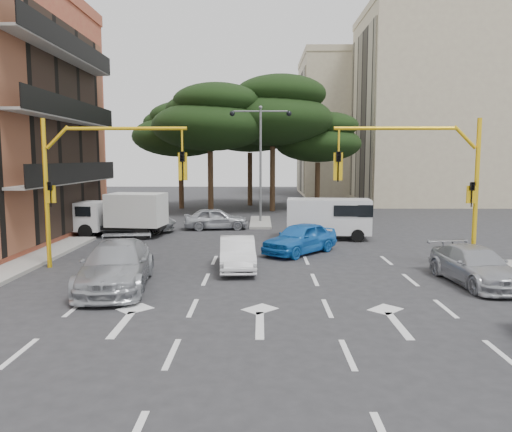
# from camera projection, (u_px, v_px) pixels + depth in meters

# --- Properties ---
(ground) EXTENTS (120.00, 120.00, 0.00)m
(ground) POSITION_uv_depth(u_px,v_px,m) (260.00, 280.00, 18.29)
(ground) COLOR #28282B
(ground) RESTS_ON ground
(median_strip) EXTENTS (1.40, 6.00, 0.15)m
(median_strip) POSITION_uv_depth(u_px,v_px,m) (260.00, 222.00, 34.17)
(median_strip) COLOR gray
(median_strip) RESTS_ON ground
(apartment_beige_near) EXTENTS (20.20, 12.15, 18.70)m
(apartment_beige_near) POSITION_uv_depth(u_px,v_px,m) (464.00, 108.00, 48.80)
(apartment_beige_near) COLOR tan
(apartment_beige_near) RESTS_ON ground
(apartment_beige_far) EXTENTS (16.20, 12.15, 16.70)m
(apartment_beige_far) POSITION_uv_depth(u_px,v_px,m) (367.00, 126.00, 60.90)
(apartment_beige_far) COLOR tan
(apartment_beige_far) RESTS_ON ground
(pine_left_near) EXTENTS (9.15, 9.15, 10.23)m
(pine_left_near) POSITION_uv_depth(u_px,v_px,m) (211.00, 118.00, 39.25)
(pine_left_near) COLOR #382616
(pine_left_near) RESTS_ON ground
(pine_center) EXTENTS (9.98, 9.98, 11.16)m
(pine_center) POSITION_uv_depth(u_px,v_px,m) (273.00, 111.00, 41.11)
(pine_center) COLOR #382616
(pine_center) RESTS_ON ground
(pine_left_far) EXTENTS (8.32, 8.32, 9.30)m
(pine_left_far) POSITION_uv_depth(u_px,v_px,m) (181.00, 129.00, 43.33)
(pine_left_far) COLOR #382616
(pine_left_far) RESTS_ON ground
(pine_right) EXTENTS (7.49, 7.49, 8.37)m
(pine_right) POSITION_uv_depth(u_px,v_px,m) (319.00, 137.00, 43.30)
(pine_right) COLOR #382616
(pine_right) RESTS_ON ground
(pine_back) EXTENTS (9.15, 9.15, 10.23)m
(pine_back) POSITION_uv_depth(u_px,v_px,m) (250.00, 124.00, 46.18)
(pine_back) COLOR #382616
(pine_back) RESTS_ON ground
(signal_mast_right) EXTENTS (5.79, 0.37, 6.00)m
(signal_mast_right) POSITION_uv_depth(u_px,v_px,m) (432.00, 172.00, 19.75)
(signal_mast_right) COLOR yellow
(signal_mast_right) RESTS_ON ground
(signal_mast_left) EXTENTS (5.79, 0.37, 6.00)m
(signal_mast_left) POSITION_uv_depth(u_px,v_px,m) (90.00, 172.00, 19.88)
(signal_mast_left) COLOR yellow
(signal_mast_left) RESTS_ON ground
(street_lamp_center) EXTENTS (4.16, 0.36, 7.77)m
(street_lamp_center) POSITION_uv_depth(u_px,v_px,m) (261.00, 143.00, 33.55)
(street_lamp_center) COLOR slate
(street_lamp_center) RESTS_ON median_strip
(car_white_hatch) EXTENTS (1.63, 4.00, 1.29)m
(car_white_hatch) POSITION_uv_depth(u_px,v_px,m) (237.00, 253.00, 19.92)
(car_white_hatch) COLOR silver
(car_white_hatch) RESTS_ON ground
(car_blue_compact) EXTENTS (4.05, 4.29, 1.44)m
(car_blue_compact) POSITION_uv_depth(u_px,v_px,m) (300.00, 238.00, 23.26)
(car_blue_compact) COLOR blue
(car_blue_compact) RESTS_ON ground
(car_silver_wagon) EXTENTS (2.79, 5.59, 1.56)m
(car_silver_wagon) POSITION_uv_depth(u_px,v_px,m) (116.00, 265.00, 17.08)
(car_silver_wagon) COLOR #A6A9AE
(car_silver_wagon) RESTS_ON ground
(car_silver_cross_a) EXTENTS (5.99, 3.39, 1.58)m
(car_silver_cross_a) POSITION_uv_depth(u_px,v_px,m) (128.00, 220.00, 29.69)
(car_silver_cross_a) COLOR #929499
(car_silver_cross_a) RESTS_ON ground
(car_silver_cross_b) EXTENTS (4.16, 2.10, 1.36)m
(car_silver_cross_b) POSITION_uv_depth(u_px,v_px,m) (216.00, 219.00, 31.14)
(car_silver_cross_b) COLOR #ABADB3
(car_silver_cross_b) RESTS_ON ground
(car_silver_parked) EXTENTS (2.32, 4.68, 1.31)m
(car_silver_parked) POSITION_uv_depth(u_px,v_px,m) (475.00, 266.00, 17.60)
(car_silver_parked) COLOR #A6A7AE
(car_silver_parked) RESTS_ON ground
(van_white) EXTENTS (4.65, 2.39, 2.25)m
(van_white) POSITION_uv_depth(u_px,v_px,m) (328.00, 219.00, 27.43)
(van_white) COLOR silver
(van_white) RESTS_ON ground
(box_truck_a) EXTENTS (5.26, 2.73, 2.48)m
(box_truck_a) POSITION_uv_depth(u_px,v_px,m) (121.00, 215.00, 28.15)
(box_truck_a) COLOR white
(box_truck_a) RESTS_ON ground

